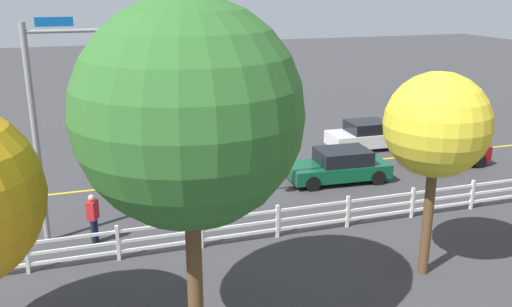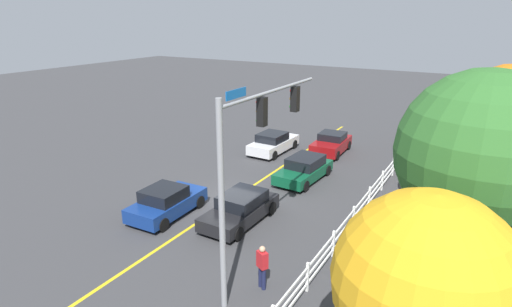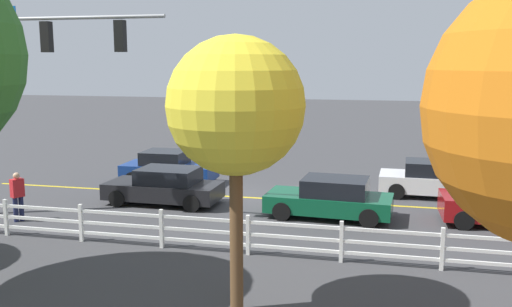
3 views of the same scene
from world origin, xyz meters
TOP-DOWN VIEW (x-y plane):
  - ground_plane at (0.00, 0.00)m, footprint 120.00×120.00m
  - lane_center_stripe at (-4.00, 0.00)m, footprint 28.00×0.16m
  - signal_assembly at (5.01, 4.43)m, footprint 6.84×0.38m
  - car_0 at (-4.86, 2.13)m, footprint 4.42×2.17m
  - car_1 at (-8.61, -1.91)m, footprint 4.47×2.08m
  - car_2 at (2.75, -1.77)m, footprint 4.13×2.09m
  - car_3 at (-10.55, 1.70)m, footprint 3.97×2.08m
  - car_4 at (1.50, 1.68)m, footprint 4.41×2.03m
  - pedestrian at (5.43, 5.07)m, footprint 0.41×0.47m
  - white_rail_fence at (-3.00, 6.54)m, footprint 26.10×0.10m
  - tree_1 at (-3.65, 10.10)m, footprint 2.90×2.90m

SIDE VIEW (x-z plane):
  - ground_plane at x=0.00m, z-range 0.00..0.00m
  - lane_center_stripe at x=-4.00m, z-range 0.00..0.01m
  - white_rail_fence at x=-3.00m, z-range 0.03..1.18m
  - car_4 at x=1.50m, z-range -0.02..1.37m
  - car_0 at x=-4.86m, z-range -0.02..1.38m
  - car_3 at x=-10.55m, z-range -0.03..1.40m
  - car_1 at x=-8.61m, z-range -0.03..1.41m
  - car_2 at x=2.75m, z-range -0.04..1.43m
  - pedestrian at x=5.43m, z-range 0.08..1.77m
  - tree_1 at x=-3.65m, z-range 1.49..7.42m
  - signal_assembly at x=5.01m, z-range 1.44..8.65m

